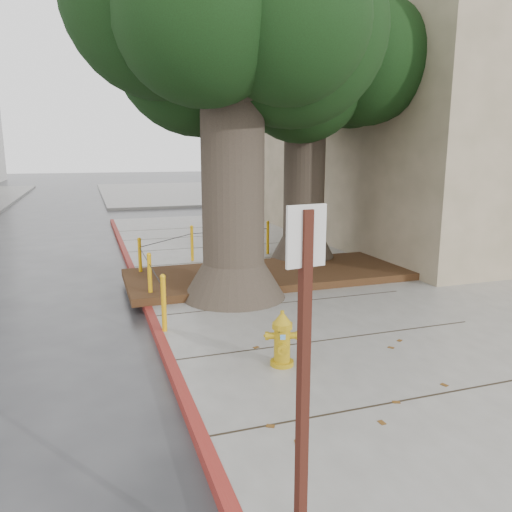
{
  "coord_description": "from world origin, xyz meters",
  "views": [
    {
      "loc": [
        -2.95,
        -6.48,
        2.98
      ],
      "look_at": [
        -0.07,
        2.01,
        1.1
      ],
      "focal_mm": 35.0,
      "sensor_mm": 36.0,
      "label": 1
    }
  ],
  "objects_px": {
    "fire_hydrant": "(282,339)",
    "car_silver": "(242,196)",
    "car_red": "(349,196)",
    "signpost": "(303,390)"
  },
  "relations": [
    {
      "from": "fire_hydrant",
      "to": "car_silver",
      "type": "relative_size",
      "value": 0.19
    },
    {
      "from": "car_silver",
      "to": "car_red",
      "type": "height_order",
      "value": "car_silver"
    },
    {
      "from": "fire_hydrant",
      "to": "car_silver",
      "type": "bearing_deg",
      "value": 91.54
    },
    {
      "from": "signpost",
      "to": "car_silver",
      "type": "distance_m",
      "value": 23.43
    },
    {
      "from": "signpost",
      "to": "car_red",
      "type": "relative_size",
      "value": 0.73
    },
    {
      "from": "signpost",
      "to": "car_silver",
      "type": "bearing_deg",
      "value": 65.21
    },
    {
      "from": "car_silver",
      "to": "fire_hydrant",
      "type": "bearing_deg",
      "value": 158.13
    },
    {
      "from": "fire_hydrant",
      "to": "signpost",
      "type": "height_order",
      "value": "signpost"
    },
    {
      "from": "car_red",
      "to": "signpost",
      "type": "bearing_deg",
      "value": 145.01
    },
    {
      "from": "fire_hydrant",
      "to": "signpost",
      "type": "bearing_deg",
      "value": -92.71
    }
  ]
}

